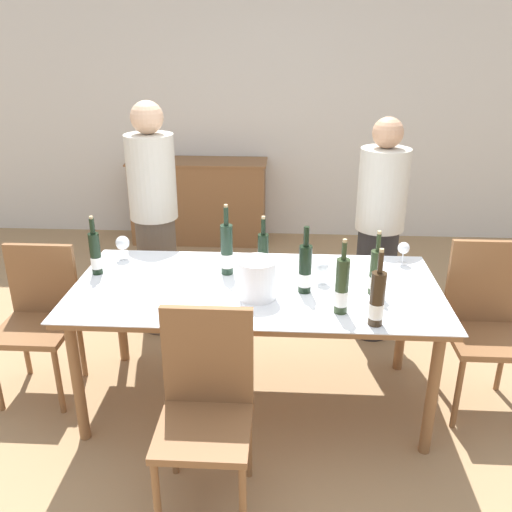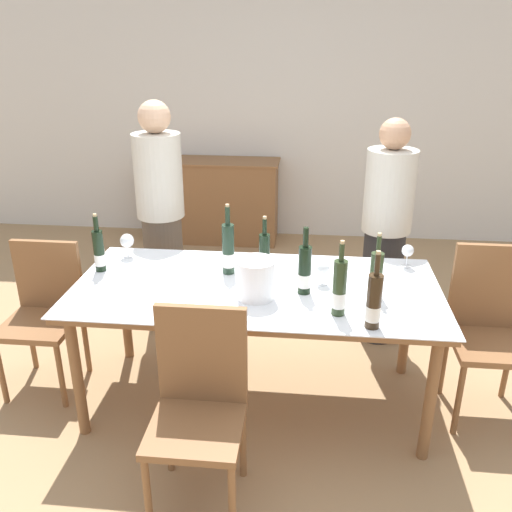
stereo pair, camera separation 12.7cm
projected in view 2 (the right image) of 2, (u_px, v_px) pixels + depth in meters
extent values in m
plane|color=#A37F56|center=(256.00, 399.00, 3.30)|extent=(12.00, 12.00, 0.00)
cube|color=silver|center=(287.00, 103.00, 5.52)|extent=(8.00, 0.10, 2.80)
cube|color=brown|center=(212.00, 201.00, 5.70)|extent=(1.37, 0.44, 0.84)
cube|color=brown|center=(210.00, 161.00, 5.54)|extent=(1.41, 0.46, 0.02)
cylinder|color=brown|center=(77.00, 377.00, 2.89)|extent=(0.06, 0.06, 0.72)
cylinder|color=brown|center=(430.00, 400.00, 2.72)|extent=(0.06, 0.06, 0.72)
cylinder|color=brown|center=(125.00, 309.00, 3.61)|extent=(0.06, 0.06, 0.72)
cylinder|color=brown|center=(407.00, 323.00, 3.43)|extent=(0.06, 0.06, 0.72)
cube|color=brown|center=(256.00, 290.00, 3.02)|extent=(2.00, 0.94, 0.04)
cube|color=white|center=(256.00, 286.00, 3.01)|extent=(2.03, 0.97, 0.01)
cylinder|color=white|center=(256.00, 279.00, 2.84)|extent=(0.20, 0.20, 0.21)
cylinder|color=white|center=(256.00, 261.00, 2.80)|extent=(0.21, 0.21, 0.01)
cylinder|color=#332314|center=(374.00, 302.00, 2.54)|extent=(0.07, 0.07, 0.27)
cylinder|color=white|center=(373.00, 313.00, 2.56)|extent=(0.07, 0.07, 0.08)
cylinder|color=#332314|center=(377.00, 265.00, 2.47)|extent=(0.03, 0.03, 0.11)
cylinder|color=tan|center=(379.00, 253.00, 2.44)|extent=(0.02, 0.02, 0.02)
cylinder|color=black|center=(305.00, 270.00, 2.88)|extent=(0.07, 0.07, 0.27)
cylinder|color=white|center=(304.00, 280.00, 2.90)|extent=(0.07, 0.07, 0.07)
cylinder|color=black|center=(306.00, 237.00, 2.81)|extent=(0.03, 0.03, 0.11)
cylinder|color=black|center=(264.00, 255.00, 3.10)|extent=(0.06, 0.06, 0.25)
cylinder|color=silver|center=(264.00, 264.00, 3.12)|extent=(0.06, 0.06, 0.07)
cylinder|color=black|center=(265.00, 227.00, 3.04)|extent=(0.03, 0.03, 0.09)
cylinder|color=tan|center=(265.00, 218.00, 3.02)|extent=(0.02, 0.02, 0.02)
cylinder|color=#28381E|center=(339.00, 288.00, 2.65)|extent=(0.07, 0.07, 0.29)
cylinder|color=white|center=(339.00, 300.00, 2.68)|extent=(0.07, 0.07, 0.08)
cylinder|color=#28381E|center=(342.00, 253.00, 2.58)|extent=(0.03, 0.03, 0.09)
cylinder|color=tan|center=(342.00, 242.00, 2.56)|extent=(0.02, 0.02, 0.02)
cylinder|color=#28381E|center=(376.00, 275.00, 2.85)|extent=(0.07, 0.07, 0.25)
cylinder|color=silver|center=(375.00, 284.00, 2.87)|extent=(0.07, 0.07, 0.07)
cylinder|color=#28381E|center=(379.00, 245.00, 2.78)|extent=(0.02, 0.02, 0.10)
cylinder|color=tan|center=(380.00, 234.00, 2.76)|extent=(0.02, 0.02, 0.02)
cylinder|color=black|center=(99.00, 251.00, 3.16)|extent=(0.06, 0.06, 0.25)
cylinder|color=white|center=(100.00, 260.00, 3.18)|extent=(0.06, 0.06, 0.07)
cylinder|color=black|center=(96.00, 224.00, 3.09)|extent=(0.03, 0.03, 0.09)
cylinder|color=tan|center=(95.00, 215.00, 3.07)|extent=(0.02, 0.02, 0.02)
cylinder|color=#1E3323|center=(228.00, 249.00, 3.12)|extent=(0.07, 0.07, 0.30)
cylinder|color=white|center=(228.00, 260.00, 3.14)|extent=(0.07, 0.07, 0.08)
cylinder|color=#1E3323|center=(228.00, 216.00, 3.04)|extent=(0.03, 0.03, 0.11)
cylinder|color=tan|center=(227.00, 205.00, 3.02)|extent=(0.02, 0.02, 0.02)
cylinder|color=white|center=(322.00, 284.00, 3.03)|extent=(0.07, 0.07, 0.00)
cylinder|color=white|center=(322.00, 278.00, 3.01)|extent=(0.01, 0.01, 0.07)
sphere|color=white|center=(323.00, 268.00, 2.99)|extent=(0.08, 0.08, 0.08)
cylinder|color=white|center=(406.00, 266.00, 3.26)|extent=(0.07, 0.07, 0.00)
cylinder|color=white|center=(407.00, 260.00, 3.24)|extent=(0.01, 0.01, 0.07)
sphere|color=white|center=(408.00, 251.00, 3.22)|extent=(0.07, 0.07, 0.07)
cylinder|color=white|center=(129.00, 256.00, 3.40)|extent=(0.06, 0.06, 0.00)
cylinder|color=white|center=(128.00, 250.00, 3.39)|extent=(0.01, 0.01, 0.07)
sphere|color=white|center=(127.00, 241.00, 3.36)|extent=(0.09, 0.09, 0.09)
cylinder|color=brown|center=(147.00, 495.00, 2.35)|extent=(0.03, 0.03, 0.41)
cylinder|color=brown|center=(232.00, 502.00, 2.32)|extent=(0.03, 0.03, 0.41)
cylinder|color=brown|center=(169.00, 437.00, 2.69)|extent=(0.03, 0.03, 0.41)
cylinder|color=brown|center=(243.00, 442.00, 2.66)|extent=(0.03, 0.03, 0.41)
cube|color=brown|center=(196.00, 428.00, 2.42)|extent=(0.42, 0.42, 0.04)
cube|color=brown|center=(202.00, 354.00, 2.50)|extent=(0.42, 0.04, 0.50)
cylinder|color=brown|center=(459.00, 400.00, 2.94)|extent=(0.03, 0.03, 0.45)
cylinder|color=brown|center=(444.00, 362.00, 3.28)|extent=(0.03, 0.03, 0.45)
cylinder|color=brown|center=(507.00, 365.00, 3.24)|extent=(0.03, 0.03, 0.45)
cube|color=brown|center=(491.00, 345.00, 3.00)|extent=(0.42, 0.42, 0.04)
cube|color=brown|center=(489.00, 286.00, 3.07)|extent=(0.42, 0.04, 0.50)
cylinder|color=brown|center=(1.00, 372.00, 3.19)|extent=(0.03, 0.03, 0.43)
cylinder|color=brown|center=(61.00, 376.00, 3.16)|extent=(0.03, 0.03, 0.43)
cylinder|color=brown|center=(31.00, 340.00, 3.53)|extent=(0.03, 0.03, 0.43)
cylinder|color=brown|center=(86.00, 343.00, 3.50)|extent=(0.03, 0.03, 0.43)
cube|color=brown|center=(40.00, 324.00, 3.26)|extent=(0.42, 0.42, 0.04)
cube|color=brown|center=(48.00, 275.00, 3.34)|extent=(0.42, 0.04, 0.45)
cylinder|color=#51473D|center=(165.00, 272.00, 3.98)|extent=(0.28, 0.28, 0.87)
cylinder|color=beige|center=(158.00, 176.00, 3.71)|extent=(0.33, 0.33, 0.58)
sphere|color=#DBAD89|center=(154.00, 117.00, 3.56)|extent=(0.22, 0.22, 0.22)
cylinder|color=#262628|center=(380.00, 285.00, 3.84)|extent=(0.28, 0.28, 0.82)
cylinder|color=beige|center=(390.00, 191.00, 3.58)|extent=(0.33, 0.33, 0.55)
sphere|color=tan|center=(395.00, 134.00, 3.44)|extent=(0.20, 0.20, 0.20)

